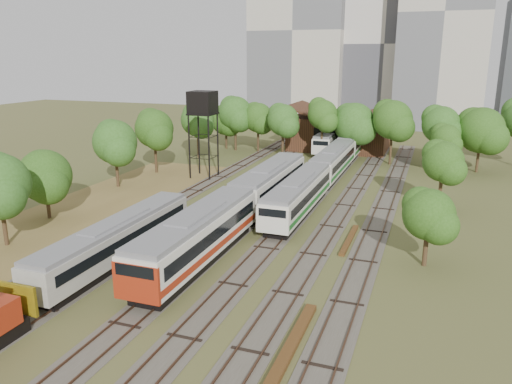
% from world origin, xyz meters
% --- Properties ---
extents(ground, '(240.00, 240.00, 0.00)m').
position_xyz_m(ground, '(0.00, 0.00, 0.00)').
color(ground, '#475123').
rests_on(ground, ground).
extents(dry_grass_patch, '(14.00, 60.00, 0.04)m').
position_xyz_m(dry_grass_patch, '(-18.00, 8.00, 0.02)').
color(dry_grass_patch, brown).
rests_on(dry_grass_patch, ground).
extents(tracks, '(24.60, 80.00, 0.19)m').
position_xyz_m(tracks, '(-0.67, 25.00, 0.04)').
color(tracks, '#4C473D').
rests_on(tracks, ground).
extents(railcar_red_set, '(3.26, 34.58, 4.03)m').
position_xyz_m(railcar_red_set, '(-2.00, 14.53, 2.13)').
color(railcar_red_set, black).
rests_on(railcar_red_set, ground).
extents(railcar_green_set, '(2.95, 52.08, 3.65)m').
position_xyz_m(railcar_green_set, '(2.00, 37.94, 1.93)').
color(railcar_green_set, black).
rests_on(railcar_green_set, ground).
extents(railcar_rear, '(2.85, 16.08, 3.52)m').
position_xyz_m(railcar_rear, '(-2.00, 55.94, 1.86)').
color(railcar_rear, black).
rests_on(railcar_rear, ground).
extents(old_grey_coach, '(2.69, 18.00, 3.31)m').
position_xyz_m(old_grey_coach, '(-8.00, 4.00, 1.81)').
color(old_grey_coach, black).
rests_on(old_grey_coach, ground).
extents(water_tower, '(3.24, 3.24, 11.20)m').
position_xyz_m(water_tower, '(-13.90, 31.76, 9.44)').
color(water_tower, black).
rests_on(water_tower, ground).
extents(rail_pile_near, '(0.65, 9.78, 0.33)m').
position_xyz_m(rail_pile_near, '(8.00, -3.17, 0.16)').
color(rail_pile_near, brown).
rests_on(rail_pile_near, ground).
extents(rail_pile_far, '(0.47, 7.45, 0.24)m').
position_xyz_m(rail_pile_far, '(8.20, 14.61, 0.12)').
color(rail_pile_far, brown).
rests_on(rail_pile_far, ground).
extents(maintenance_shed, '(16.45, 11.55, 7.58)m').
position_xyz_m(maintenance_shed, '(-1.00, 57.98, 2.91)').
color(maintenance_shed, '#341E12').
rests_on(maintenance_shed, ground).
extents(tree_band_left, '(7.83, 63.49, 8.64)m').
position_xyz_m(tree_band_left, '(-20.38, 23.64, 5.42)').
color(tree_band_left, '#382616').
rests_on(tree_band_left, ground).
extents(tree_band_far, '(48.99, 11.71, 9.78)m').
position_xyz_m(tree_band_far, '(5.63, 49.27, 6.15)').
color(tree_band_far, '#382616').
rests_on(tree_band_far, ground).
extents(tree_band_right, '(5.13, 35.94, 7.22)m').
position_xyz_m(tree_band_right, '(15.23, 26.67, 4.74)').
color(tree_band_right, '#382616').
rests_on(tree_band_right, ground).
extents(tower_left, '(22.00, 16.00, 42.00)m').
position_xyz_m(tower_left, '(-18.00, 95.00, 21.00)').
color(tower_left, '#BCB3A5').
rests_on(tower_left, ground).
extents(tower_centre, '(20.00, 18.00, 36.00)m').
position_xyz_m(tower_centre, '(2.00, 100.00, 18.00)').
color(tower_centre, beige).
rests_on(tower_centre, ground).
extents(tower_right, '(18.00, 16.00, 48.00)m').
position_xyz_m(tower_right, '(14.00, 92.00, 24.00)').
color(tower_right, '#BCB3A5').
rests_on(tower_right, ground).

